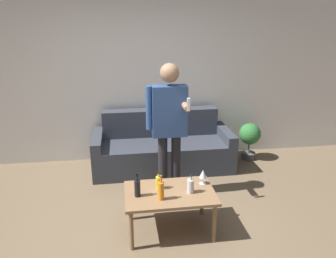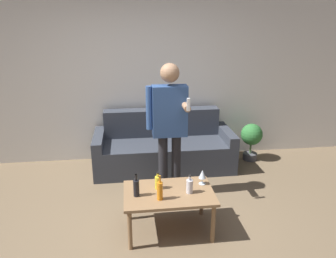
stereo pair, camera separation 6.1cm
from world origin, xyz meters
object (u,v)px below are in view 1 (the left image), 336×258
coffee_table (170,196)px  person_standing_front (169,121)px  bottle_orange (159,182)px  couch (162,148)px

coffee_table → person_standing_front: bearing=82.3°
bottle_orange → coffee_table: bearing=-38.9°
bottle_orange → person_standing_front: size_ratio=0.11×
couch → person_standing_front: size_ratio=1.21×
coffee_table → bottle_orange: (-0.10, 0.08, 0.13)m
couch → bottle_orange: size_ratio=10.77×
couch → coffee_table: 1.60m
bottle_orange → person_standing_front: (0.20, 0.64, 0.46)m
coffee_table → bottle_orange: bearing=141.1°
couch → person_standing_front: person_standing_front is taller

